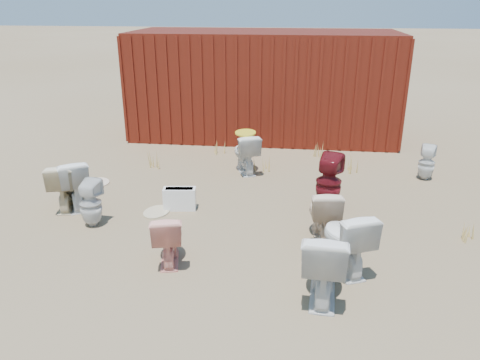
# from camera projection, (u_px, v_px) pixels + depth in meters

# --- Properties ---
(ground) EXTENTS (100.00, 100.00, 0.00)m
(ground) POSITION_uv_depth(u_px,v_px,m) (235.00, 231.00, 6.64)
(ground) COLOR brown
(ground) RESTS_ON ground
(shipping_container) EXTENTS (6.00, 2.40, 2.40)m
(shipping_container) POSITION_uv_depth(u_px,v_px,m) (264.00, 84.00, 11.01)
(shipping_container) COLOR #521B0D
(shipping_container) RESTS_ON ground
(toilet_front_a) EXTENTS (0.79, 0.90, 0.80)m
(toilet_front_a) POSITION_uv_depth(u_px,v_px,m) (73.00, 183.00, 7.28)
(toilet_front_a) COLOR white
(toilet_front_a) RESTS_ON ground
(toilet_front_pink) EXTENTS (0.52, 0.73, 0.68)m
(toilet_front_pink) POSITION_uv_depth(u_px,v_px,m) (168.00, 237.00, 5.76)
(toilet_front_pink) COLOR #F59E8E
(toilet_front_pink) RESTS_ON ground
(toilet_front_c) EXTENTS (0.53, 0.87, 0.85)m
(toilet_front_c) POSITION_uv_depth(u_px,v_px,m) (324.00, 263.00, 5.03)
(toilet_front_c) COLOR silver
(toilet_front_c) RESTS_ON ground
(toilet_front_maroon) EXTENTS (0.50, 0.50, 0.87)m
(toilet_front_maroon) POSITION_uv_depth(u_px,v_px,m) (329.00, 182.00, 7.23)
(toilet_front_maroon) COLOR #5E1016
(toilet_front_maroon) RESTS_ON ground
(toilet_front_e) EXTENTS (0.72, 0.91, 0.81)m
(toilet_front_e) POSITION_uv_depth(u_px,v_px,m) (346.00, 240.00, 5.56)
(toilet_front_e) COLOR white
(toilet_front_e) RESTS_ON ground
(toilet_back_a) EXTENTS (0.34, 0.34, 0.69)m
(toilet_back_a) POSITION_uv_depth(u_px,v_px,m) (91.00, 204.00, 6.69)
(toilet_back_a) COLOR silver
(toilet_back_a) RESTS_ON ground
(toilet_back_beige_left) EXTENTS (0.58, 0.82, 0.76)m
(toilet_back_beige_left) POSITION_uv_depth(u_px,v_px,m) (66.00, 185.00, 7.26)
(toilet_back_beige_left) COLOR beige
(toilet_back_beige_left) RESTS_ON ground
(toilet_back_beige_right) EXTENTS (0.49, 0.77, 0.74)m
(toilet_back_beige_right) POSITION_uv_depth(u_px,v_px,m) (323.00, 213.00, 6.34)
(toilet_back_beige_right) COLOR beige
(toilet_back_beige_right) RESTS_ON ground
(toilet_back_yellowlid) EXTENTS (0.67, 0.85, 0.76)m
(toilet_back_yellowlid) POSITION_uv_depth(u_px,v_px,m) (245.00, 153.00, 8.77)
(toilet_back_yellowlid) COLOR white
(toilet_back_yellowlid) RESTS_ON ground
(toilet_back_e) EXTENTS (0.36, 0.37, 0.64)m
(toilet_back_e) POSITION_uv_depth(u_px,v_px,m) (427.00, 163.00, 8.43)
(toilet_back_e) COLOR white
(toilet_back_e) RESTS_ON ground
(yellow_lid) EXTENTS (0.39, 0.48, 0.02)m
(yellow_lid) POSITION_uv_depth(u_px,v_px,m) (246.00, 133.00, 8.62)
(yellow_lid) COLOR gold
(yellow_lid) RESTS_ON toilet_back_yellowlid
(loose_tank) EXTENTS (0.52, 0.26, 0.35)m
(loose_tank) POSITION_uv_depth(u_px,v_px,m) (180.00, 199.00, 7.28)
(loose_tank) COLOR white
(loose_tank) RESTS_ON ground
(loose_lid_near) EXTENTS (0.48, 0.57, 0.02)m
(loose_lid_near) POSITION_uv_depth(u_px,v_px,m) (157.00, 212.00, 7.21)
(loose_lid_near) COLOR tan
(loose_lid_near) RESTS_ON ground
(loose_lid_far) EXTENTS (0.56, 0.59, 0.02)m
(loose_lid_far) POSITION_uv_depth(u_px,v_px,m) (99.00, 182.00, 8.37)
(loose_lid_far) COLOR beige
(loose_lid_far) RESTS_ON ground
(weed_clump_a) EXTENTS (0.36, 0.36, 0.32)m
(weed_clump_a) POSITION_uv_depth(u_px,v_px,m) (156.00, 158.00, 9.16)
(weed_clump_a) COLOR tan
(weed_clump_a) RESTS_ON ground
(weed_clump_b) EXTENTS (0.32, 0.32, 0.26)m
(weed_clump_b) POSITION_uv_depth(u_px,v_px,m) (262.00, 162.00, 9.03)
(weed_clump_b) COLOR tan
(weed_clump_b) RESTS_ON ground
(weed_clump_c) EXTENTS (0.36, 0.36, 0.30)m
(weed_clump_c) POSITION_uv_depth(u_px,v_px,m) (352.00, 164.00, 8.90)
(weed_clump_c) COLOR tan
(weed_clump_c) RESTS_ON ground
(weed_clump_d) EXTENTS (0.30, 0.30, 0.25)m
(weed_clump_d) POSITION_uv_depth(u_px,v_px,m) (221.00, 148.00, 9.92)
(weed_clump_d) COLOR tan
(weed_clump_d) RESTS_ON ground
(weed_clump_e) EXTENTS (0.34, 0.34, 0.33)m
(weed_clump_e) POSITION_uv_depth(u_px,v_px,m) (317.00, 150.00, 9.67)
(weed_clump_e) COLOR tan
(weed_clump_e) RESTS_ON ground
(weed_clump_f) EXTENTS (0.28, 0.28, 0.22)m
(weed_clump_f) POSITION_uv_depth(u_px,v_px,m) (473.00, 233.00, 6.35)
(weed_clump_f) COLOR tan
(weed_clump_f) RESTS_ON ground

